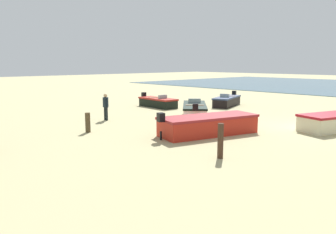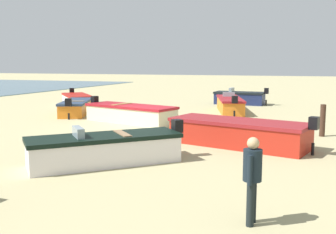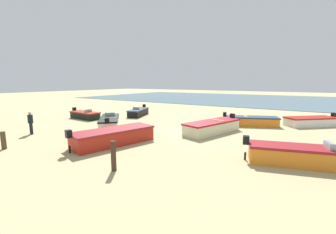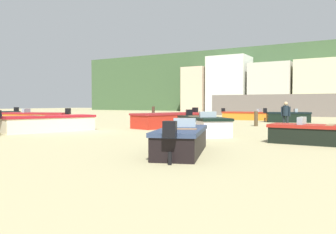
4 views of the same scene
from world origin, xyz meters
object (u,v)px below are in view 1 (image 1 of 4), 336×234
Objects in this scene: boat_black_3 at (158,102)px; mooring_post_near_water at (88,123)px; beach_walker_foreground at (106,105)px; boat_white_5 at (195,111)px; boat_red_1 at (208,125)px; boat_black_0 at (227,101)px; mooring_post_mid_beach at (220,141)px.

boat_black_3 reaches higher than mooring_post_near_water.
boat_white_5 is at bearing -119.19° from beach_walker_foreground.
boat_black_3 is (9.34, -5.05, -0.09)m from boat_red_1.
boat_black_0 is 4.13× the size of mooring_post_near_water.
beach_walker_foreground reaches higher than boat_black_3.
mooring_post_mid_beach is at bearing -85.13° from boat_white_5.
boat_black_0 reaches higher than mooring_post_near_water.
boat_black_0 is at bearing -54.14° from mooring_post_mid_beach.
boat_black_0 is 15.37m from mooring_post_mid_beach.
mooring_post_near_water is (4.47, 3.99, 0.03)m from boat_red_1.
boat_black_0 is 13.65m from mooring_post_near_water.
boat_black_3 is 5.78m from boat_white_5.
boat_white_5 is 3.24× the size of mooring_post_mid_beach.
mooring_post_near_water is at bearing 8.43° from mooring_post_mid_beach.
boat_white_5 is (-5.50, 1.78, 0.06)m from boat_black_3.
boat_black_3 is at bearing 34.26° from boat_black_0.
mooring_post_mid_beach is 10.00m from beach_walker_foreground.
mooring_post_mid_beach is at bearing -28.66° from boat_red_1.
boat_black_3 is 2.91× the size of mooring_post_mid_beach.
boat_red_1 is 1.40× the size of boat_black_3.
boat_red_1 is 10.61m from boat_black_3.
mooring_post_near_water is at bearing -122.84° from boat_red_1.
boat_white_5 reaches higher than mooring_post_near_water.
beach_walker_foreground reaches higher than mooring_post_mid_beach.
boat_black_0 is 5.61m from boat_black_3.
mooring_post_near_water is 0.77× the size of mooring_post_mid_beach.
boat_white_5 is 9.19m from mooring_post_mid_beach.
boat_red_1 is at bearing -44.05° from mooring_post_mid_beach.
boat_black_0 is at bearing 66.01° from boat_white_5.
mooring_post_near_water is 7.53m from mooring_post_mid_beach.
mooring_post_mid_beach is (-6.82, 6.15, 0.20)m from boat_white_5.
boat_black_3 is at bearing -32.78° from mooring_post_mid_beach.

